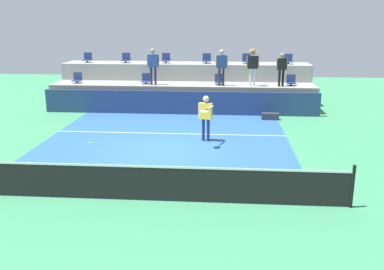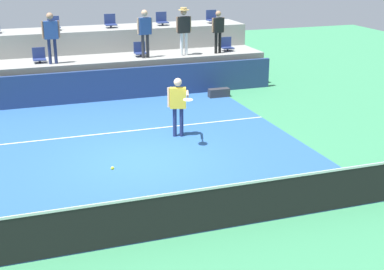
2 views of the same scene
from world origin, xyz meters
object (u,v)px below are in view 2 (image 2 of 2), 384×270
Objects in this scene: stadium_chair_lower_left at (39,56)px; tennis_ball at (113,168)px; spectator_in_white at (218,28)px; spectator_in_grey at (145,29)px; stadium_chair_lower_right at (140,50)px; spectator_with_hat at (184,26)px; stadium_chair_upper_mid_left at (54,24)px; stadium_chair_upper_right at (162,20)px; spectator_leaning_on_rail at (51,33)px; equipment_bag at (219,93)px; tennis_player at (178,101)px; stadium_chair_lower_far_right at (227,45)px; stadium_chair_upper_mid_right at (110,22)px; stadium_chair_upper_far_right at (212,18)px.

tennis_ball is (0.46, -10.48, -0.24)m from stadium_chair_lower_left.
stadium_chair_lower_left is 0.33× the size of spectator_in_white.
spectator_in_white is (2.84, -0.00, -0.10)m from spectator_in_grey.
stadium_chair_lower_right is 0.30× the size of spectator_with_hat.
stadium_chair_upper_mid_left is 7.65× the size of tennis_ball.
spectator_leaning_on_rail is (-4.58, -2.18, -0.00)m from stadium_chair_upper_right.
spectator_in_grey is 0.98× the size of spectator_with_hat.
tennis_ball is at bearing -123.23° from equipment_bag.
stadium_chair_upper_mid_left is at bearing 88.62° from tennis_ball.
stadium_chair_upper_mid_left and stadium_chair_upper_right have the same top height.
tennis_player is 0.98× the size of spectator_in_grey.
stadium_chair_lower_left is 1.00× the size of stadium_chair_lower_far_right.
stadium_chair_upper_mid_left is 12.33m from tennis_ball.
stadium_chair_upper_mid_right is (2.16, 0.00, 0.00)m from stadium_chair_upper_mid_left.
spectator_in_white reaches higher than stadium_chair_upper_far_right.
equipment_bag is (3.06, -3.86, -2.16)m from stadium_chair_upper_mid_right.
spectator_in_grey is at bearing 180.00° from spectator_in_white.
spectator_with_hat is at bearing -131.82° from stadium_chair_upper_far_right.
tennis_player is at bearing 59.28° from tennis_ball.
stadium_chair_upper_right is (2.09, 0.00, 0.00)m from stadium_chair_upper_mid_right.
stadium_chair_upper_mid_left is 4.25m from stadium_chair_upper_right.
spectator_in_grey is (2.98, -2.18, -0.02)m from stadium_chair_upper_mid_left.
equipment_bag is at bearing -118.85° from stadium_chair_lower_far_right.
stadium_chair_lower_far_right is at bearing -23.25° from stadium_chair_upper_mid_right.
spectator_with_hat reaches higher than stadium_chair_lower_left.
spectator_in_white is (5.82, -2.18, -0.12)m from stadium_chair_upper_mid_left.
stadium_chair_upper_right is 0.33× the size of spectator_in_white.
tennis_ball is (-6.71, -12.28, -1.09)m from stadium_chair_upper_far_right.
tennis_ball is at bearing -115.22° from spectator_with_hat.
stadium_chair_lower_right is at bearing 166.35° from spectator_with_hat.
stadium_chair_lower_left is 6.63m from spectator_in_white.
stadium_chair_lower_far_right is at bearing 6.50° from spectator_in_grey.
stadium_chair_lower_far_right is 6.74m from spectator_leaning_on_rail.
spectator_in_white reaches higher than stadium_chair_upper_mid_left.
spectator_in_white is (3.32, 5.38, 1.16)m from tennis_player.
stadium_chair_upper_right is 2.69m from spectator_in_white.
spectator_leaning_on_rail reaches higher than stadium_chair_upper_right.
stadium_chair_upper_right is at bearing 0.00° from stadium_chair_upper_mid_right.
spectator_leaning_on_rail is (-2.48, -2.18, -0.00)m from stadium_chair_upper_mid_right.
spectator_leaning_on_rail is at bearing 90.14° from tennis_ball.
stadium_chair_upper_mid_left reaches higher than stadium_chair_lower_right.
spectator_in_white is at bearing 58.77° from tennis_ball.
stadium_chair_lower_left is at bearing 176.66° from spectator_in_white.
stadium_chair_lower_far_right is (7.11, 0.00, 0.00)m from stadium_chair_lower_left.
stadium_chair_upper_right is at bearing 180.00° from stadium_chair_upper_far_right.
spectator_in_grey reaches higher than stadium_chair_upper_right.
spectator_leaning_on_rail is 1.10× the size of spectator_in_white.
spectator_in_grey is 25.42× the size of tennis_ball.
spectator_in_white is (6.14, -0.00, -0.12)m from spectator_leaning_on_rail.
spectator_with_hat reaches higher than spectator_in_white.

